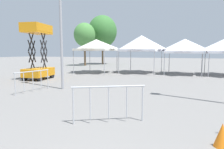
{
  "coord_description": "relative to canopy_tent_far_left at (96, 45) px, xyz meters",
  "views": [
    {
      "loc": [
        1.77,
        -0.71,
        2.02
      ],
      "look_at": [
        -0.49,
        5.02,
        1.3
      ],
      "focal_mm": 30.74,
      "sensor_mm": 36.0,
      "label": 1
    }
  ],
  "objects": [
    {
      "name": "crowd_barrier_near_person",
      "position": [
        6.35,
        -12.1,
        -1.96
      ],
      "size": [
        1.85,
        1.07,
        1.08
      ],
      "color": "#B7BABF",
      "rests_on": "ground"
    },
    {
      "name": "canopy_tent_behind_right",
      "position": [
        4.12,
        1.62,
        0.16
      ],
      "size": [
        3.74,
        3.74,
        3.65
      ],
      "color": "#9E9EA3",
      "rests_on": "ground"
    },
    {
      "name": "tree_behind_tents_center",
      "position": [
        -5.13,
        12.85,
        2.76
      ],
      "size": [
        4.83,
        4.83,
        8.14
      ],
      "color": "brown",
      "rests_on": "ground"
    },
    {
      "name": "canopy_tent_far_left",
      "position": [
        0.0,
        0.0,
        0.0
      ],
      "size": [
        3.38,
        3.38,
        3.27
      ],
      "color": "#9E9EA3",
      "rests_on": "ground"
    },
    {
      "name": "scissor_lift",
      "position": [
        -1.95,
        -5.78,
        -1.49
      ],
      "size": [
        1.79,
        2.51,
        4.05
      ],
      "color": "black",
      "rests_on": "ground"
    },
    {
      "name": "traffic_cone_lot_center",
      "position": [
        9.15,
        -12.55,
        -2.45
      ],
      "size": [
        0.32,
        0.32,
        0.53
      ],
      "primitive_type": "cone",
      "color": "orange",
      "rests_on": "ground"
    },
    {
      "name": "tree_behind_tents_left",
      "position": [
        -6.17,
        8.64,
        1.9
      ],
      "size": [
        3.22,
        3.22,
        6.4
      ],
      "color": "brown",
      "rests_on": "ground"
    },
    {
      "name": "crowd_barrier_mid_lot",
      "position": [
        1.07,
        -9.51,
        -1.96
      ],
      "size": [
        0.29,
        2.09,
        1.08
      ],
      "color": "#B7BABF",
      "rests_on": "ground"
    },
    {
      "name": "canopy_tent_far_right",
      "position": [
        8.08,
        1.69,
        -0.15
      ],
      "size": [
        3.33,
        3.33,
        3.22
      ],
      "color": "#9E9EA3",
      "rests_on": "ground"
    }
  ]
}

